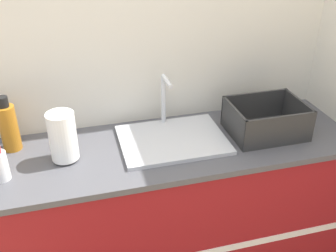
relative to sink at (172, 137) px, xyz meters
name	(u,v)px	position (x,y,z in m)	size (l,w,h in m)	color
wall_back	(146,53)	(-0.06, 0.28, 0.35)	(4.32, 0.06, 2.60)	beige
counter_cabinet	(162,218)	(-0.06, -0.03, -0.49)	(1.95, 0.58, 0.94)	maroon
sink	(172,137)	(0.00, 0.00, 0.00)	(0.51, 0.39, 0.29)	silver
paper_towel_roll	(63,137)	(-0.51, -0.03, 0.10)	(0.12, 0.12, 0.24)	#4C4C51
dish_rack	(265,122)	(0.48, -0.05, 0.04)	(0.37, 0.29, 0.16)	#2D2D2D
bottle_white_spray	(0,165)	(-0.78, -0.11, 0.05)	(0.07, 0.07, 0.16)	white
bottle_amber	(9,127)	(-0.75, 0.13, 0.10)	(0.08, 0.08, 0.27)	#B26B19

